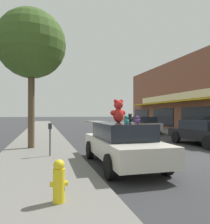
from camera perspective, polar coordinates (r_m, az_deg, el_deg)
The scene contains 14 objects.
ground_plane at distance 9.43m, azimuth 21.98°, elevation -11.32°, with size 260.00×260.00×0.00m, color #333335.
sidewalk_near at distance 7.52m, azimuth -17.06°, elevation -13.59°, with size 3.17×90.00×0.14m.
plush_art_car at distance 7.58m, azimuth 4.43°, elevation -8.02°, with size 1.96×4.64×1.46m.
teddy_bear_giant at distance 7.93m, azimuth 3.51°, elevation 0.16°, with size 0.64×0.42×0.85m.
teddy_bear_purple at distance 7.31m, azimuth 8.51°, elevation -1.99°, with size 0.16×0.19×0.26m.
teddy_bear_teal at distance 6.72m, azimuth 5.70°, elevation -2.08°, with size 0.21×0.15×0.27m.
teddy_bear_brown at distance 8.14m, azimuth 5.35°, elevation -1.89°, with size 0.18×0.15×0.25m.
teddy_bear_black at distance 8.40m, azimuth 6.57°, elevation -1.57°, with size 0.25×0.18×0.33m.
teddy_bear_white at distance 8.31m, azimuth 3.56°, elevation -1.82°, with size 0.20×0.15×0.26m.
parked_car_far_center at distance 13.47m, azimuth 24.20°, elevation -4.78°, with size 1.87×4.37×1.42m.
parked_car_far_right at distance 20.09m, azimuth 9.65°, elevation -3.19°, with size 1.98×4.23×1.53m.
street_tree at distance 11.61m, azimuth -18.66°, elevation 16.36°, with size 3.31×3.31×6.69m.
fire_hydrant at distance 4.31m, azimuth -11.94°, elevation -17.18°, with size 0.33×0.22×0.79m.
parking_meter at distance 8.81m, azimuth -14.17°, elevation -5.86°, with size 0.14×0.10×1.27m.
Camera 1 is at (-5.68, -7.32, 1.77)m, focal length 35.00 mm.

